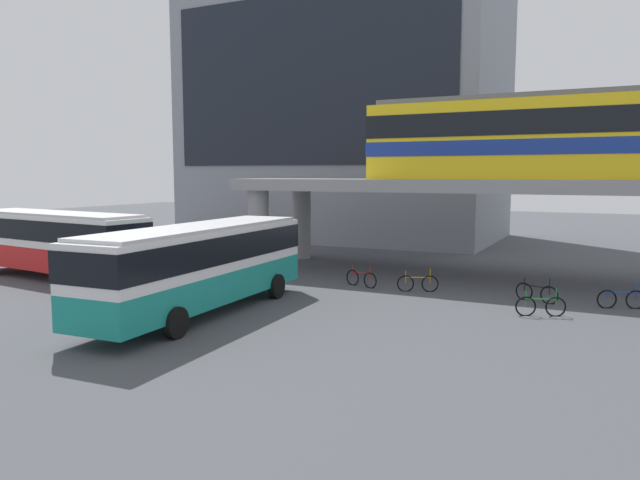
# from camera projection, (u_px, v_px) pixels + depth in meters

# --- Properties ---
(ground_plane) EXTENTS (120.00, 120.00, 0.00)m
(ground_plane) POSITION_uv_depth(u_px,v_px,m) (299.00, 279.00, 29.11)
(ground_plane) COLOR #47494F
(station_building) EXTENTS (23.85, 13.90, 21.12)m
(station_building) POSITION_uv_depth(u_px,v_px,m) (346.00, 105.00, 47.97)
(station_building) COLOR gray
(station_building) RESTS_ON ground_plane
(elevated_platform) EXTENTS (33.21, 6.45, 4.81)m
(elevated_platform) POSITION_uv_depth(u_px,v_px,m) (579.00, 194.00, 26.92)
(elevated_platform) COLOR gray
(elevated_platform) RESTS_ON ground_plane
(train) EXTENTS (21.62, 2.96, 3.84)m
(train) POSITION_uv_depth(u_px,v_px,m) (608.00, 134.00, 26.16)
(train) COLOR yellow
(train) RESTS_ON elevated_platform
(bus_main) EXTENTS (3.10, 11.14, 3.22)m
(bus_main) POSITION_uv_depth(u_px,v_px,m) (200.00, 260.00, 21.62)
(bus_main) COLOR teal
(bus_main) RESTS_ON ground_plane
(bus_secondary) EXTENTS (11.26, 3.77, 3.22)m
(bus_secondary) POSITION_uv_depth(u_px,v_px,m) (55.00, 237.00, 29.15)
(bus_secondary) COLOR red
(bus_secondary) RESTS_ON ground_plane
(bicycle_red) EXTENTS (1.72, 0.62, 1.04)m
(bicycle_red) POSITION_uv_depth(u_px,v_px,m) (361.00, 279.00, 27.06)
(bicycle_red) COLOR black
(bicycle_red) RESTS_ON ground_plane
(bicycle_blue) EXTENTS (1.69, 0.71, 1.04)m
(bicycle_blue) POSITION_uv_depth(u_px,v_px,m) (621.00, 299.00, 22.63)
(bicycle_blue) COLOR black
(bicycle_blue) RESTS_ON ground_plane
(bicycle_green) EXTENTS (1.68, 0.74, 1.04)m
(bicycle_green) POSITION_uv_depth(u_px,v_px,m) (541.00, 306.00, 21.42)
(bicycle_green) COLOR black
(bicycle_green) RESTS_ON ground_plane
(bicycle_orange) EXTENTS (1.67, 0.76, 1.04)m
(bicycle_orange) POSITION_uv_depth(u_px,v_px,m) (418.00, 283.00, 25.90)
(bicycle_orange) COLOR black
(bicycle_orange) RESTS_ON ground_plane
(bicycle_black) EXTENTS (1.71, 0.66, 1.04)m
(bicycle_black) POSITION_uv_depth(u_px,v_px,m) (536.00, 293.00, 23.82)
(bicycle_black) COLOR black
(bicycle_black) RESTS_ON ground_plane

